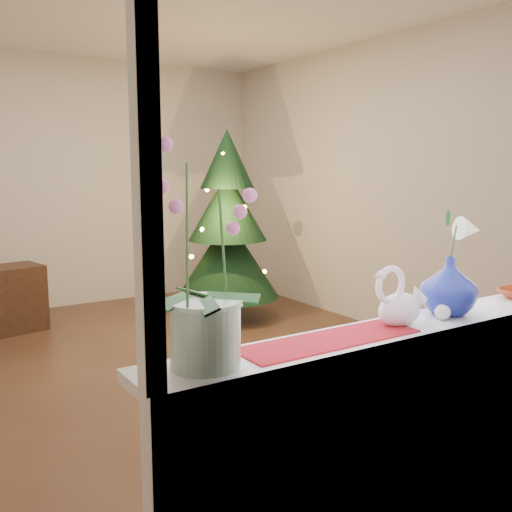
{
  "coord_description": "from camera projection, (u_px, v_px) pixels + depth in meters",
  "views": [
    {
      "loc": [
        -1.64,
        -3.84,
        1.51
      ],
      "look_at": [
        -0.06,
        -1.4,
        1.07
      ],
      "focal_mm": 40.0,
      "sensor_mm": 36.0,
      "label": 1
    }
  ],
  "objects": [
    {
      "name": "wall_front",
      "position": [
        439.0,
        215.0,
        2.01
      ],
      "size": [
        4.5,
        0.1,
        2.7
      ],
      "primitive_type": "cube",
      "color": "beige",
      "rests_on": "ground"
    },
    {
      "name": "xmas_tree",
      "position": [
        228.0,
        225.0,
        5.72
      ],
      "size": [
        1.21,
        1.21,
        1.9
      ],
      "primitive_type": null,
      "rotation": [
        0.0,
        0.0,
        0.19
      ],
      "color": "black",
      "rests_on": "ground"
    },
    {
      "name": "lily",
      "position": [
        452.0,
        223.0,
        2.29
      ],
      "size": [
        0.15,
        0.09,
        0.21
      ],
      "primitive_type": null,
      "color": "white",
      "rests_on": "blue_vase"
    },
    {
      "name": "blue_vase",
      "position": [
        449.0,
        281.0,
        2.33
      ],
      "size": [
        0.32,
        0.32,
        0.27
      ],
      "primitive_type": "imported",
      "rotation": [
        0.0,
        0.0,
        0.28
      ],
      "color": "navy",
      "rests_on": "windowsill"
    },
    {
      "name": "ground",
      "position": [
        162.0,
        371.0,
        4.29
      ],
      "size": [
        5.0,
        5.0,
        0.0
      ],
      "primitive_type": "plane",
      "color": "#3D2519",
      "rests_on": "ground"
    },
    {
      "name": "window_frame",
      "position": [
        436.0,
        114.0,
        1.99
      ],
      "size": [
        2.22,
        0.06,
        1.6
      ],
      "primitive_type": null,
      "color": "white",
      "rests_on": "windowsill"
    },
    {
      "name": "wall_right",
      "position": [
        382.0,
        186.0,
        5.3
      ],
      "size": [
        0.1,
        5.0,
        2.7
      ],
      "primitive_type": "cube",
      "color": "beige",
      "rests_on": "ground"
    },
    {
      "name": "paperweight",
      "position": [
        443.0,
        312.0,
        2.25
      ],
      "size": [
        0.08,
        0.08,
        0.06
      ],
      "primitive_type": "sphere",
      "rotation": [
        0.0,
        0.0,
        -0.36
      ],
      "color": "silver",
      "rests_on": "windowsill"
    },
    {
      "name": "windowsill",
      "position": [
        405.0,
        330.0,
        2.19
      ],
      "size": [
        2.2,
        0.26,
        0.04
      ],
      "primitive_type": "cube",
      "color": "white",
      "rests_on": "window_apron"
    },
    {
      "name": "wall_back",
      "position": [
        65.0,
        184.0,
        6.16
      ],
      "size": [
        4.5,
        0.1,
        2.7
      ],
      "primitive_type": "cube",
      "color": "beige",
      "rests_on": "ground"
    },
    {
      "name": "orchid_pot",
      "position": [
        204.0,
        256.0,
        1.67
      ],
      "size": [
        0.3,
        0.3,
        0.68
      ],
      "primitive_type": null,
      "rotation": [
        0.0,
        0.0,
        0.34
      ],
      "color": "beige",
      "rests_on": "windowsill"
    },
    {
      "name": "runner",
      "position": [
        330.0,
        340.0,
        1.98
      ],
      "size": [
        0.7,
        0.2,
        0.01
      ],
      "primitive_type": "cube",
      "color": "maroon",
      "rests_on": "windowsill"
    },
    {
      "name": "window_apron",
      "position": [
        419.0,
        451.0,
        2.19
      ],
      "size": [
        2.2,
        0.08,
        0.88
      ],
      "primitive_type": "cube",
      "color": "white",
      "rests_on": "ground"
    },
    {
      "name": "swan",
      "position": [
        400.0,
        297.0,
        2.16
      ],
      "size": [
        0.29,
        0.21,
        0.22
      ],
      "primitive_type": null,
      "rotation": [
        0.0,
        0.0,
        0.36
      ],
      "color": "silver",
      "rests_on": "windowsill"
    }
  ]
}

